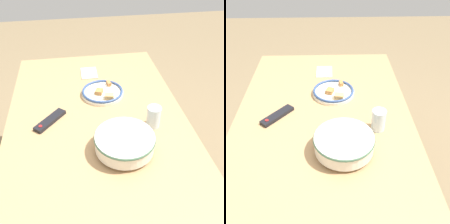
# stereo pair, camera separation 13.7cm
# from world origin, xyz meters

# --- Properties ---
(ground_plane) EXTENTS (8.00, 8.00, 0.00)m
(ground_plane) POSITION_xyz_m (0.00, 0.00, 0.00)
(ground_plane) COLOR #7F6B4C
(dining_table) EXTENTS (1.59, 0.95, 0.75)m
(dining_table) POSITION_xyz_m (0.00, 0.00, 0.67)
(dining_table) COLOR tan
(dining_table) RESTS_ON ground_plane
(noodle_bowl) EXTENTS (0.28, 0.28, 0.09)m
(noodle_bowl) POSITION_xyz_m (-0.21, -0.10, 0.80)
(noodle_bowl) COLOR silver
(noodle_bowl) RESTS_ON dining_table
(food_plate) EXTENTS (0.25, 0.25, 0.05)m
(food_plate) POSITION_xyz_m (0.26, -0.06, 0.76)
(food_plate) COLOR silver
(food_plate) RESTS_ON dining_table
(tv_remote) EXTENTS (0.18, 0.17, 0.02)m
(tv_remote) POSITION_xyz_m (0.05, 0.25, 0.76)
(tv_remote) COLOR black
(tv_remote) RESTS_ON dining_table
(drinking_glass) EXTENTS (0.07, 0.07, 0.11)m
(drinking_glass) POSITION_xyz_m (-0.06, -0.28, 0.80)
(drinking_glass) COLOR silver
(drinking_glass) RESTS_ON dining_table
(folded_napkin) EXTENTS (0.15, 0.11, 0.01)m
(folded_napkin) POSITION_xyz_m (0.53, -0.00, 0.75)
(folded_napkin) COLOR beige
(folded_napkin) RESTS_ON dining_table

